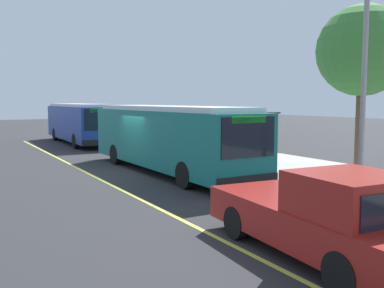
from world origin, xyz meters
The scene contains 11 objects.
ground_plane centered at (0.00, 0.00, 0.00)m, with size 120.00×120.00×0.00m, color #2B2B2D.
sidewalk_curb centered at (0.00, 6.00, 0.07)m, with size 44.00×6.40×0.15m, color #A8A399.
lane_stripe_center centered at (0.00, -2.20, 0.00)m, with size 36.00×0.14×0.01m, color #E0D64C.
transit_bus_main centered at (0.89, 1.01, 1.62)m, with size 11.65×2.71×2.95m.
transit_bus_second centered at (-14.08, 1.18, 1.62)m, with size 11.04×2.80×2.95m.
pickup_truck centered at (11.99, -1.09, 0.86)m, with size 5.53×2.39×1.85m.
bus_shelter centered at (0.22, 6.04, 1.92)m, with size 2.90×1.60×2.48m.
waiting_bench centered at (0.65, 5.94, 0.63)m, with size 1.60×0.48×0.95m.
route_sign_post centered at (2.61, 3.51, 1.96)m, with size 0.44×0.08×2.80m.
street_tree_near_shelter centered at (5.84, 7.48, 5.21)m, with size 3.75×3.75×6.96m.
utility_pole centered at (8.99, 3.70, 3.35)m, with size 0.16×0.16×6.40m, color gray.
Camera 1 is at (18.00, -7.58, 3.18)m, focal length 40.45 mm.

